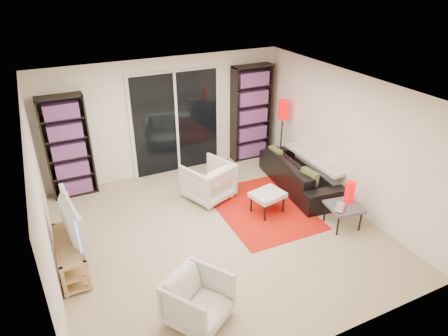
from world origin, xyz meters
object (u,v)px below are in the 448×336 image
Objects in this scene: armchair_front at (198,300)px; ottoman at (268,196)px; bookshelf_left at (68,147)px; tv_stand at (71,255)px; armchair_back at (208,181)px; sofa at (300,173)px; bookshelf_right at (251,113)px; floor_lamp at (283,116)px; side_table at (344,208)px.

armchair_front is 1.13× the size of ottoman.
bookshelf_left is 2.38m from tv_stand.
armchair_front is (0.95, -3.89, -0.65)m from bookshelf_left.
armchair_front is (-1.29, -2.63, -0.04)m from armchair_back.
bookshelf_left reaches higher than tv_stand.
bookshelf_right is at bearing 12.54° from sofa.
bookshelf_left is at bearing -50.24° from armchair_back.
ottoman is at bearing -36.09° from bookshelf_left.
ottoman is at bearing 1.22° from tv_stand.
armchair_back is 2.19m from floor_lamp.
armchair_back is 2.47m from side_table.
bookshelf_left is 3.10× the size of ottoman.
armchair_back is at bearing -141.85° from bookshelf_right.
ottoman is 0.42× the size of floor_lamp.
bookshelf_right is 1.00× the size of sofa.
armchair_back reaches higher than sofa.
armchair_back is at bearing -163.83° from floor_lamp.
side_table is at bearing -17.73° from armchair_front.
sofa is 1.17m from ottoman.
side_table is (0.92, -0.91, 0.01)m from ottoman.
sofa is 2.96× the size of armchair_front.
bookshelf_right reaches higher than side_table.
armchair_front is at bearing -76.21° from bookshelf_left.
bookshelf_left is 0.93× the size of sofa.
bookshelf_right is 0.78m from floor_lamp.
side_table is at bearing 111.53° from armchair_back.
armchair_front is at bearing -135.48° from floor_lamp.
side_table is 2.53m from floor_lamp.
ottoman is (-0.86, -2.18, -0.71)m from bookshelf_right.
ottoman is at bearing 108.07° from armchair_back.
sofa is 1.41× the size of floor_lamp.
floor_lamp reaches higher than side_table.
armchair_back is at bearing 83.26° from sofa.
bookshelf_left is 1.71× the size of tv_stand.
armchair_back is 1.27× the size of ottoman.
tv_stand is 4.41m from sofa.
bookshelf_right is 1.84× the size of tv_stand.
bookshelf_right reaches higher than bookshelf_left.
tv_stand is at bearing -178.78° from ottoman.
tv_stand is 3.33m from ottoman.
bookshelf_left is 0.93× the size of bookshelf_right.
tv_stand is 1.43× the size of armchair_back.
ottoman is at bearing 7.13° from armchair_front.
sofa reaches higher than tv_stand.
armchair_front reaches higher than side_table.
tv_stand is 1.91× the size of side_table.
armchair_back is at bearing 128.98° from ottoman.
ottoman is 1.29m from side_table.
bookshelf_right is 3.51× the size of side_table.
bookshelf_right is (3.85, -0.00, 0.07)m from bookshelf_left.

